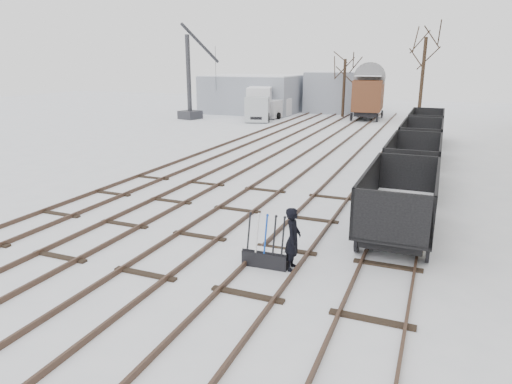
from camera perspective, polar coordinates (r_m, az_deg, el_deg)
ground at (r=15.14m, az=-7.09°, el=-5.58°), size 120.00×120.00×0.00m
tracks at (r=27.39m, az=6.93°, el=4.37°), size 13.90×52.00×0.16m
shed_left at (r=52.33m, az=-0.37°, el=12.18°), size 10.00×8.00×4.10m
shed_right at (r=53.48m, az=10.48°, el=12.21°), size 7.00×6.00×4.50m
ground_frame at (r=12.89m, az=1.24°, el=-8.07°), size 1.31×0.46×1.49m
worker at (r=12.51m, az=4.64°, el=-5.87°), size 0.50×0.70×1.78m
freight_wagon_a at (r=15.49m, az=17.44°, el=-2.37°), size 2.19×5.47×2.23m
freight_wagon_b at (r=21.66m, az=19.01°, el=2.63°), size 2.19×5.47×2.23m
freight_wagon_c at (r=27.94m, az=19.88°, el=5.40°), size 2.19×5.47×2.23m
freight_wagon_d at (r=34.26m, az=20.44°, el=7.14°), size 2.19×5.47×2.23m
box_van_wagon at (r=46.98m, az=13.89°, el=11.82°), size 3.35×5.78×4.26m
lorry at (r=45.81m, az=0.39°, el=11.08°), size 3.53×7.18×3.12m
panel_van at (r=47.50m, az=2.44°, el=10.45°), size 2.28×4.34×1.83m
crane at (r=46.75m, az=-8.20°, el=11.98°), size 2.23×5.42×9.08m
tree_far_left at (r=48.80m, az=10.92°, el=12.61°), size 0.30×0.30×5.79m
tree_far_right at (r=43.10m, az=20.01°, el=12.72°), size 0.30×0.30×7.54m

